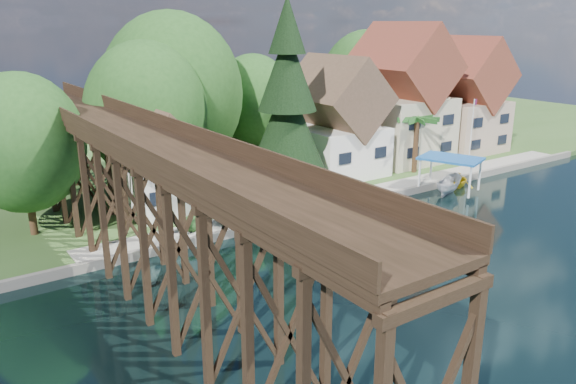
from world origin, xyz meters
The scene contains 18 objects.
ground centered at (0.00, 0.00, 0.00)m, with size 140.00×140.00×0.00m, color black.
bank centered at (0.00, 34.00, 0.25)m, with size 140.00×52.00×0.50m, color #335321.
seawall centered at (4.00, 8.00, 0.31)m, with size 60.00×0.40×0.62m, color slate.
promenade centered at (6.00, 9.30, 0.53)m, with size 50.00×2.60×0.06m, color gray.
trestle_bridge centered at (-16.00, 5.17, 5.35)m, with size 4.12×44.18×9.30m.
house_left centered at (7.00, 16.00, 5.14)m, with size 7.64×8.64×11.02m.
house_center centered at (16.00, 16.50, 6.42)m, with size 8.65×9.18×13.89m.
house_right centered at (25.00, 16.00, 5.78)m, with size 8.15×8.64×12.45m.
shed centered at (-11.00, 14.50, 3.83)m, with size 5.09×5.40×7.85m.
bg_trees centered at (1.00, 21.25, 7.29)m, with size 49.90×13.30×10.57m.
shrubs centered at (-4.60, 9.26, 1.23)m, with size 15.76×2.47×1.70m.
conifer centered at (-0.81, 12.54, 8.14)m, with size 6.44×6.44×15.86m.
palm_tree centered at (13.47, 11.81, 5.44)m, with size 4.05×4.05×5.66m.
flagpole centered at (20.02, 10.57, 4.58)m, with size 0.97×0.46×6.66m.
tugboat centered at (-1.76, 6.31, 0.66)m, with size 3.37×2.40×2.21m.
boat_white_a centered at (2.51, 5.55, 0.43)m, with size 2.98×4.17×0.86m, color silver.
boat_canopy centered at (11.98, 6.38, 1.38)m, with size 5.00×5.88×3.21m.
boat_yellow centered at (14.43, 7.15, 0.74)m, with size 2.41×2.79×1.47m, color yellow.
Camera 1 is at (-26.09, -24.15, 14.34)m, focal length 35.00 mm.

